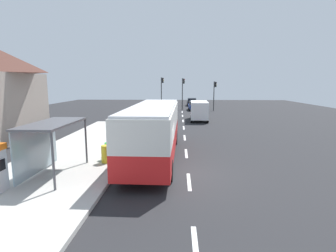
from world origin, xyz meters
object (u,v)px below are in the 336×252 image
(recycling_bin_green, at_px, (109,151))
(traffic_light_near_side, at_px, (215,91))
(sedan_far, at_px, (194,106))
(recycling_bin_yellow, at_px, (106,154))
(traffic_light_median, at_px, (183,89))
(bus, at_px, (154,128))
(traffic_light_far_side, at_px, (162,89))
(bus_shelter, at_px, (47,135))
(white_van, at_px, (199,109))
(recycling_bin_orange, at_px, (112,148))
(sedan_near, at_px, (192,102))

(recycling_bin_green, distance_m, traffic_light_near_side, 30.78)
(sedan_far, bearing_deg, recycling_bin_yellow, -101.98)
(sedan_far, distance_m, recycling_bin_green, 30.63)
(traffic_light_near_side, height_order, traffic_light_median, traffic_light_median)
(bus, height_order, traffic_light_far_side, traffic_light_far_side)
(bus_shelter, bearing_deg, white_van, 66.98)
(bus, bearing_deg, traffic_light_far_side, 92.75)
(white_van, height_order, traffic_light_median, traffic_light_median)
(bus, distance_m, bus_shelter, 5.89)
(recycling_bin_green, distance_m, recycling_bin_orange, 0.70)
(sedan_near, height_order, recycling_bin_orange, sedan_near)
(bus, distance_m, sedan_near, 38.49)
(bus, bearing_deg, sedan_far, 82.14)
(traffic_light_near_side, relative_size, bus_shelter, 1.19)
(traffic_light_far_side, bearing_deg, recycling_bin_orange, -92.15)
(traffic_light_far_side, xyz_separation_m, bus_shelter, (-3.31, -32.60, -1.49))
(traffic_light_near_side, bearing_deg, recycling_bin_orange, -108.86)
(traffic_light_far_side, height_order, traffic_light_median, traffic_light_far_side)
(bus, bearing_deg, traffic_light_median, 85.96)
(white_van, height_order, recycling_bin_yellow, white_van)
(sedan_near, bearing_deg, recycling_bin_yellow, -99.27)
(white_van, bearing_deg, sedan_far, 89.53)
(traffic_light_near_side, xyz_separation_m, traffic_light_far_side, (-8.61, 0.80, 0.40))
(recycling_bin_orange, distance_m, bus_shelter, 4.30)
(traffic_light_far_side, bearing_deg, recycling_bin_green, -92.10)
(bus, relative_size, recycling_bin_orange, 11.63)
(white_van, relative_size, bus_shelter, 1.32)
(sedan_near, xyz_separation_m, recycling_bin_green, (-6.50, -39.11, -0.14))
(recycling_bin_yellow, bearing_deg, recycling_bin_orange, 90.00)
(white_van, xyz_separation_m, bus_shelter, (-8.61, -20.27, 0.75))
(sedan_near, relative_size, sedan_far, 0.99)
(traffic_light_far_side, height_order, bus_shelter, traffic_light_far_side)
(traffic_light_far_side, distance_m, traffic_light_median, 3.59)
(white_van, relative_size, traffic_light_median, 0.99)
(recycling_bin_yellow, xyz_separation_m, traffic_light_median, (4.60, 31.40, 2.86))
(bus, distance_m, recycling_bin_orange, 2.76)
(sedan_far, bearing_deg, bus_shelter, -104.95)
(white_van, distance_m, traffic_light_median, 13.43)
(sedan_near, xyz_separation_m, sedan_far, (0.00, -9.18, 0.00))
(bus_shelter, bearing_deg, recycling_bin_orange, 56.91)
(recycling_bin_yellow, distance_m, traffic_light_near_side, 31.44)
(white_van, height_order, sedan_far, white_van)
(white_van, relative_size, recycling_bin_orange, 5.55)
(sedan_near, xyz_separation_m, recycling_bin_orange, (-6.50, -38.41, -0.14))
(sedan_far, xyz_separation_m, traffic_light_median, (-1.91, 0.77, 2.72))
(white_van, xyz_separation_m, recycling_bin_yellow, (-6.40, -18.28, -0.69))
(recycling_bin_orange, distance_m, traffic_light_far_side, 29.37)
(bus_shelter, bearing_deg, bus, 36.99)
(sedan_near, relative_size, bus_shelter, 1.10)
(white_van, height_order, traffic_light_near_side, traffic_light_near_side)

